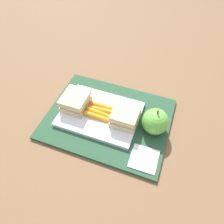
{
  "coord_description": "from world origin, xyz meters",
  "views": [
    {
      "loc": [
        0.14,
        -0.35,
        0.51
      ],
      "look_at": [
        0.01,
        0.0,
        0.04
      ],
      "focal_mm": 33.97,
      "sensor_mm": 36.0,
      "label": 1
    }
  ],
  "objects_px": {
    "food_tray": "(100,114)",
    "sandwich_half_left": "(75,101)",
    "carrot_sticks_bundle": "(100,111)",
    "paper_napkin": "(144,159)",
    "sandwich_half_right": "(126,115)",
    "apple": "(155,122)"
  },
  "relations": [
    {
      "from": "sandwich_half_left",
      "to": "carrot_sticks_bundle",
      "type": "xyz_separation_m",
      "value": [
        0.08,
        0.0,
        -0.01
      ]
    },
    {
      "from": "sandwich_half_left",
      "to": "paper_napkin",
      "type": "xyz_separation_m",
      "value": [
        0.24,
        -0.09,
        -0.03
      ]
    },
    {
      "from": "food_tray",
      "to": "apple",
      "type": "bearing_deg",
      "value": 2.02
    },
    {
      "from": "sandwich_half_left",
      "to": "sandwich_half_right",
      "type": "bearing_deg",
      "value": 0.0
    },
    {
      "from": "food_tray",
      "to": "sandwich_half_right",
      "type": "height_order",
      "value": "sandwich_half_right"
    },
    {
      "from": "food_tray",
      "to": "apple",
      "type": "xyz_separation_m",
      "value": [
        0.16,
        0.01,
        0.03
      ]
    },
    {
      "from": "paper_napkin",
      "to": "carrot_sticks_bundle",
      "type": "bearing_deg",
      "value": 149.74
    },
    {
      "from": "carrot_sticks_bundle",
      "to": "apple",
      "type": "distance_m",
      "value": 0.16
    },
    {
      "from": "sandwich_half_right",
      "to": "paper_napkin",
      "type": "distance_m",
      "value": 0.13
    },
    {
      "from": "sandwich_half_right",
      "to": "food_tray",
      "type": "bearing_deg",
      "value": 180.0
    },
    {
      "from": "food_tray",
      "to": "carrot_sticks_bundle",
      "type": "relative_size",
      "value": 2.94
    },
    {
      "from": "carrot_sticks_bundle",
      "to": "paper_napkin",
      "type": "height_order",
      "value": "carrot_sticks_bundle"
    },
    {
      "from": "carrot_sticks_bundle",
      "to": "food_tray",
      "type": "bearing_deg",
      "value": -12.09
    },
    {
      "from": "sandwich_half_left",
      "to": "sandwich_half_right",
      "type": "distance_m",
      "value": 0.16
    },
    {
      "from": "paper_napkin",
      "to": "sandwich_half_left",
      "type": "bearing_deg",
      "value": 158.58
    },
    {
      "from": "food_tray",
      "to": "sandwich_half_left",
      "type": "bearing_deg",
      "value": 180.0
    },
    {
      "from": "apple",
      "to": "paper_napkin",
      "type": "relative_size",
      "value": 1.21
    },
    {
      "from": "food_tray",
      "to": "sandwich_half_left",
      "type": "height_order",
      "value": "sandwich_half_left"
    },
    {
      "from": "sandwich_half_left",
      "to": "apple",
      "type": "xyz_separation_m",
      "value": [
        0.24,
        0.01,
        0.0
      ]
    },
    {
      "from": "apple",
      "to": "sandwich_half_left",
      "type": "bearing_deg",
      "value": -178.64
    },
    {
      "from": "food_tray",
      "to": "sandwich_half_left",
      "type": "xyz_separation_m",
      "value": [
        -0.08,
        0.0,
        0.03
      ]
    },
    {
      "from": "food_tray",
      "to": "sandwich_half_right",
      "type": "distance_m",
      "value": 0.08
    }
  ]
}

